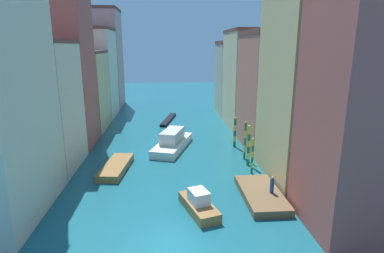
{
  "coord_description": "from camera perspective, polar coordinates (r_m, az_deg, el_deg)",
  "views": [
    {
      "loc": [
        -0.08,
        -19.71,
        13.48
      ],
      "look_at": [
        3.65,
        27.15,
        1.5
      ],
      "focal_mm": 29.61,
      "sensor_mm": 36.0,
      "label": 1
    }
  ],
  "objects": [
    {
      "name": "ground_plane",
      "position": [
        46.22,
        -4.26,
        -2.7
      ],
      "size": [
        154.0,
        154.0,
        0.0
      ],
      "primitive_type": "plane",
      "color": "#196070"
    },
    {
      "name": "building_left_1",
      "position": [
        38.15,
        -24.95,
        3.3
      ],
      "size": [
        6.31,
        8.92,
        14.14
      ],
      "color": "beige",
      "rests_on": "ground"
    },
    {
      "name": "building_left_2",
      "position": [
        45.7,
        -21.8,
        9.54
      ],
      "size": [
        6.31,
        7.98,
        20.95
      ],
      "color": "#B25147",
      "rests_on": "ground"
    },
    {
      "name": "building_left_3",
      "position": [
        55.08,
        -18.61,
        6.16
      ],
      "size": [
        6.31,
        9.92,
        12.77
      ],
      "color": "#DBB77A",
      "rests_on": "ground"
    },
    {
      "name": "building_left_4",
      "position": [
        64.72,
        -16.63,
        9.25
      ],
      "size": [
        6.31,
        10.24,
        16.87
      ],
      "color": "beige",
      "rests_on": "ground"
    },
    {
      "name": "building_left_5",
      "position": [
        74.62,
        -15.15,
        11.71
      ],
      "size": [
        6.31,
        9.63,
        21.46
      ],
      "color": "tan",
      "rests_on": "ground"
    },
    {
      "name": "building_right_0",
      "position": [
        25.23,
        27.9,
        4.42
      ],
      "size": [
        6.31,
        7.66,
        19.71
      ],
      "color": "#B25147",
      "rests_on": "ground"
    },
    {
      "name": "building_right_1",
      "position": [
        33.47,
        19.45,
        8.62
      ],
      "size": [
        6.31,
        10.54,
        21.24
      ],
      "color": "#DBB77A",
      "rests_on": "ground"
    },
    {
      "name": "building_right_2",
      "position": [
        43.8,
        13.5,
        6.4
      ],
      "size": [
        6.31,
        11.15,
        15.49
      ],
      "color": "#C6705B",
      "rests_on": "ground"
    },
    {
      "name": "building_right_3",
      "position": [
        54.97,
        9.78,
        8.47
      ],
      "size": [
        6.31,
        12.02,
        16.16
      ],
      "color": "beige",
      "rests_on": "ground"
    },
    {
      "name": "building_right_4",
      "position": [
        65.57,
        7.42,
        8.72
      ],
      "size": [
        6.31,
        9.43,
        14.45
      ],
      "color": "#BCB299",
      "rests_on": "ground"
    },
    {
      "name": "waterfront_dock",
      "position": [
        30.2,
        12.34,
        -11.85
      ],
      "size": [
        3.38,
        7.43,
        0.68
      ],
      "color": "brown",
      "rests_on": "ground"
    },
    {
      "name": "person_on_dock",
      "position": [
        29.63,
        14.22,
        -10.2
      ],
      "size": [
        0.36,
        0.36,
        1.58
      ],
      "color": "#234C93",
      "rests_on": "waterfront_dock"
    },
    {
      "name": "mooring_pole_0",
      "position": [
        34.78,
        10.82,
        -5.15
      ],
      "size": [
        0.27,
        0.27,
        4.01
      ],
      "color": "#197247",
      "rests_on": "ground"
    },
    {
      "name": "mooring_pole_1",
      "position": [
        36.98,
        10.16,
        -3.28
      ],
      "size": [
        0.38,
        0.38,
        4.8
      ],
      "color": "#197247",
      "rests_on": "ground"
    },
    {
      "name": "mooring_pole_2",
      "position": [
        38.86,
        9.53,
        -2.43
      ],
      "size": [
        0.29,
        0.29,
        4.76
      ],
      "color": "#197247",
      "rests_on": "ground"
    },
    {
      "name": "mooring_pole_3",
      "position": [
        43.52,
        7.72,
        -0.91
      ],
      "size": [
        0.38,
        0.38,
        4.21
      ],
      "color": "#197247",
      "rests_on": "ground"
    },
    {
      "name": "vaporetto_white",
      "position": [
        42.76,
        -3.55,
        -2.76
      ],
      "size": [
        5.95,
        10.13,
        2.6
      ],
      "color": "white",
      "rests_on": "ground"
    },
    {
      "name": "gondola_black",
      "position": [
        58.88,
        -4.28,
        1.25
      ],
      "size": [
        3.07,
        9.81,
        0.46
      ],
      "color": "black",
      "rests_on": "ground"
    },
    {
      "name": "motorboat_0",
      "position": [
        36.59,
        -13.5,
        -7.09
      ],
      "size": [
        3.25,
        7.48,
        0.77
      ],
      "color": "olive",
      "rests_on": "ground"
    },
    {
      "name": "motorboat_1",
      "position": [
        27.19,
        1.23,
        -13.81
      ],
      "size": [
        3.25,
        5.37,
        1.9
      ],
      "color": "olive",
      "rests_on": "ground"
    }
  ]
}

